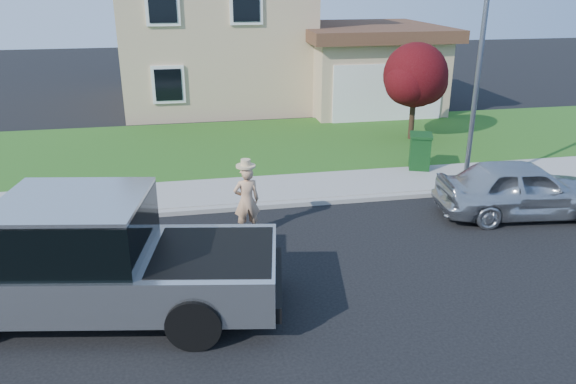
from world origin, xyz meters
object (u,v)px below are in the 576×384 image
at_px(sedan, 523,189).
at_px(trash_bin, 420,151).
at_px(ornamental_tree, 416,78).
at_px(woman, 247,199).
at_px(street_lamp, 478,81).
at_px(pickup_truck, 88,261).

bearing_deg(sedan, trash_bin, 24.39).
relative_size(sedan, ornamental_tree, 1.23).
height_order(woman, ornamental_tree, ornamental_tree).
height_order(sedan, trash_bin, sedan).
bearing_deg(street_lamp, trash_bin, 99.43).
relative_size(pickup_truck, ornamental_tree, 2.03).
distance_m(sedan, street_lamp, 2.93).
relative_size(trash_bin, street_lamp, 0.19).
relative_size(pickup_truck, woman, 3.81).
height_order(pickup_truck, sedan, pickup_truck).
bearing_deg(sedan, ornamental_tree, 6.43).
distance_m(pickup_truck, street_lamp, 10.29).
bearing_deg(woman, sedan, 173.42).
height_order(ornamental_tree, street_lamp, street_lamp).
bearing_deg(trash_bin, pickup_truck, -124.64).
xyz_separation_m(woman, street_lamp, (6.13, 1.24, 2.30)).
bearing_deg(pickup_truck, sedan, 24.14).
distance_m(woman, street_lamp, 6.67).
distance_m(pickup_truck, sedan, 10.30).
distance_m(trash_bin, street_lamp, 3.30).
relative_size(woman, sedan, 0.43).
bearing_deg(sedan, street_lamp, 33.37).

